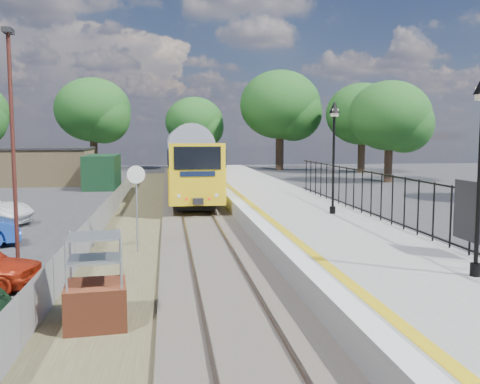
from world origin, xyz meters
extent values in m
plane|color=#2D2D30|center=(0.00, 0.00, 0.00)|extent=(120.00, 120.00, 0.00)
cube|color=#473F38|center=(0.00, 10.00, 0.10)|extent=(3.40, 80.00, 0.20)
cube|color=#4C472D|center=(-2.90, 8.00, 0.03)|extent=(2.60, 70.00, 0.06)
cube|color=brown|center=(-0.72, 10.00, 0.22)|extent=(0.07, 80.00, 0.14)
cube|color=brown|center=(0.72, 10.00, 0.22)|extent=(0.07, 80.00, 0.14)
cube|color=gray|center=(4.20, 8.00, 0.45)|extent=(5.00, 70.00, 0.90)
cube|color=silver|center=(1.95, 8.00, 0.91)|extent=(0.50, 70.00, 0.01)
cube|color=yellow|center=(2.45, 8.00, 0.91)|extent=(0.30, 70.00, 0.01)
cylinder|color=black|center=(5.50, -4.00, 1.05)|extent=(0.24, 0.24, 0.30)
cylinder|color=black|center=(5.50, -4.00, 2.90)|extent=(0.10, 0.10, 3.70)
cylinder|color=black|center=(5.30, 6.00, 1.05)|extent=(0.24, 0.24, 0.30)
cylinder|color=black|center=(5.30, 6.00, 2.90)|extent=(0.10, 0.10, 3.70)
cube|color=black|center=(5.30, 6.00, 4.85)|extent=(0.08, 0.08, 0.30)
cube|color=beige|center=(5.30, 6.00, 5.02)|extent=(0.26, 0.26, 0.30)
cone|color=black|center=(5.30, 6.00, 5.25)|extent=(0.44, 0.44, 0.50)
cube|color=black|center=(6.55, 2.50, 2.65)|extent=(0.05, 26.00, 0.05)
cube|color=black|center=(6.50, -2.00, 2.10)|extent=(0.08, 1.40, 1.60)
cube|color=#9A8257|center=(-12.00, 32.00, 1.50)|extent=(8.00, 6.00, 3.00)
cube|color=black|center=(-12.00, 32.00, 3.05)|extent=(8.20, 6.20, 0.15)
cube|color=#12331D|center=(-6.50, 28.00, 1.30)|extent=(2.40, 6.00, 2.60)
cylinder|color=#332319|center=(-10.00, 50.00, 1.92)|extent=(0.88, 0.88, 3.85)
ellipsoid|color=#1C521B|center=(-10.00, 50.00, 7.15)|extent=(8.80, 8.80, 7.48)
cylinder|color=#332319|center=(2.00, 52.00, 1.57)|extent=(0.72, 0.72, 3.15)
ellipsoid|color=#1C521B|center=(2.00, 52.00, 5.85)|extent=(7.20, 7.20, 6.12)
cylinder|color=#332319|center=(12.00, 48.00, 2.10)|extent=(0.96, 0.96, 4.20)
ellipsoid|color=#1C521B|center=(12.00, 48.00, 7.80)|extent=(9.60, 9.60, 8.16)
cylinder|color=#332319|center=(20.00, 42.00, 1.75)|extent=(0.80, 0.80, 3.50)
ellipsoid|color=#1C521B|center=(20.00, 42.00, 6.50)|extent=(8.00, 8.00, 6.80)
cylinder|color=#332319|center=(18.00, 30.00, 1.57)|extent=(0.72, 0.72, 3.15)
ellipsoid|color=#1C521B|center=(18.00, 30.00, 5.85)|extent=(7.20, 7.20, 6.12)
cube|color=yellow|center=(0.00, 20.57, 1.69)|extent=(2.80, 20.00, 1.90)
cube|color=#0E1733|center=(0.00, 20.57, 2.99)|extent=(2.82, 20.00, 0.90)
cube|color=black|center=(0.00, 20.57, 2.99)|extent=(2.82, 18.00, 0.70)
cube|color=black|center=(0.00, 20.57, 0.51)|extent=(2.00, 18.00, 0.45)
cube|color=yellow|center=(0.00, 41.17, 1.69)|extent=(2.80, 20.00, 1.90)
cube|color=#0E1733|center=(0.00, 41.17, 2.99)|extent=(2.82, 20.00, 0.90)
cube|color=black|center=(0.00, 41.17, 2.99)|extent=(2.82, 18.00, 0.70)
cube|color=black|center=(0.00, 41.17, 0.51)|extent=(2.00, 18.00, 0.45)
cube|color=black|center=(0.00, 10.36, 3.04)|extent=(2.24, 0.04, 1.10)
cube|color=brown|center=(-2.98, -3.74, 0.49)|extent=(1.38, 1.38, 0.97)
cylinder|color=#999EA3|center=(-2.50, 3.54, 1.38)|extent=(0.06, 0.06, 2.77)
cylinder|color=silver|center=(-2.50, 3.49, 2.77)|extent=(0.62, 0.06, 0.62)
cylinder|color=#481E18|center=(-5.91, 1.37, 3.52)|extent=(0.12, 0.12, 7.04)
cube|color=black|center=(-5.91, 1.37, 7.09)|extent=(0.25, 0.50, 0.15)
camera|label=1|loc=(-1.44, -15.09, 4.09)|focal=40.00mm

